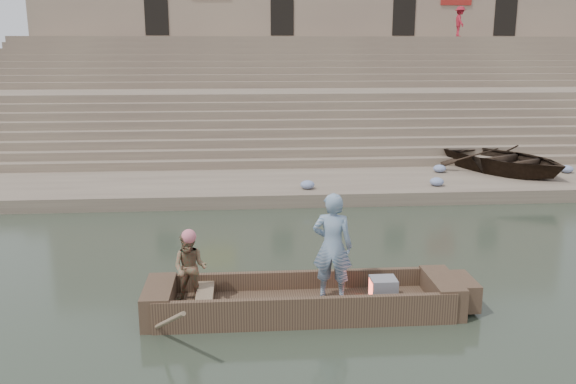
{
  "coord_description": "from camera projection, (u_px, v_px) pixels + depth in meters",
  "views": [
    {
      "loc": [
        -4.4,
        -11.16,
        4.67
      ],
      "look_at": [
        -3.36,
        2.31,
        1.4
      ],
      "focal_mm": 37.46,
      "sensor_mm": 36.0,
      "label": 1
    }
  ],
  "objects": [
    {
      "name": "ground",
      "position": [
        461.0,
        282.0,
        12.24
      ],
      "size": [
        120.0,
        120.0,
        0.0
      ],
      "primitive_type": "plane",
      "color": "#293225",
      "rests_on": "ground"
    },
    {
      "name": "beached_rowboat",
      "position": [
        505.0,
        159.0,
        20.87
      ],
      "size": [
        5.02,
        5.51,
        0.93
      ],
      "primitive_type": "imported",
      "rotation": [
        0.0,
        0.0,
        0.51
      ],
      "color": "#2D2116",
      "rests_on": "lower_landing"
    },
    {
      "name": "lower_landing",
      "position": [
        375.0,
        185.0,
        19.95
      ],
      "size": [
        32.0,
        4.0,
        0.4
      ],
      "primitive_type": "cube",
      "color": "gray",
      "rests_on": "ground"
    },
    {
      "name": "mid_landing",
      "position": [
        340.0,
        122.0,
        26.93
      ],
      "size": [
        32.0,
        3.0,
        2.8
      ],
      "primitive_type": "cube",
      "color": "gray",
      "rests_on": "ground"
    },
    {
      "name": "rowboat_trim",
      "position": [
        315.0,
        297.0,
        10.77
      ],
      "size": [
        6.04,
        2.63,
        1.96
      ],
      "color": "brown",
      "rests_on": "ground"
    },
    {
      "name": "building_wall",
      "position": [
        312.0,
        31.0,
        36.6
      ],
      "size": [
        32.0,
        5.07,
        11.2
      ],
      "color": "#9D856A",
      "rests_on": "ground"
    },
    {
      "name": "standing_man",
      "position": [
        332.0,
        246.0,
        10.72
      ],
      "size": [
        0.82,
        0.65,
        1.96
      ],
      "primitive_type": "imported",
      "rotation": [
        0.0,
        0.0,
        2.87
      ],
      "color": "navy",
      "rests_on": "main_rowboat"
    },
    {
      "name": "ghat_steps",
      "position": [
        334.0,
        109.0,
        28.48
      ],
      "size": [
        32.0,
        11.0,
        5.2
      ],
      "color": "gray",
      "rests_on": "ground"
    },
    {
      "name": "upper_landing",
      "position": [
        320.0,
        85.0,
        33.43
      ],
      "size": [
        32.0,
        3.0,
        5.2
      ],
      "primitive_type": "cube",
      "color": "gray",
      "rests_on": "ground"
    },
    {
      "name": "rowing_man",
      "position": [
        190.0,
        268.0,
        10.61
      ],
      "size": [
        0.72,
        0.62,
        1.29
      ],
      "primitive_type": "imported",
      "rotation": [
        0.0,
        0.0,
        -0.23
      ],
      "color": "#2A8050",
      "rests_on": "main_rowboat"
    },
    {
      "name": "pedestrian",
      "position": [
        460.0,
        22.0,
        32.58
      ],
      "size": [
        0.7,
        1.1,
        1.62
      ],
      "primitive_type": "imported",
      "rotation": [
        0.0,
        0.0,
        1.47
      ],
      "color": "maroon",
      "rests_on": "upper_landing"
    },
    {
      "name": "cloth_bundles",
      "position": [
        474.0,
        175.0,
        19.89
      ],
      "size": [
        10.53,
        2.59,
        0.26
      ],
      "color": "#3F5999",
      "rests_on": "lower_landing"
    },
    {
      "name": "television",
      "position": [
        383.0,
        289.0,
        10.84
      ],
      "size": [
        0.46,
        0.42,
        0.4
      ],
      "color": "gray",
      "rests_on": "main_rowboat"
    },
    {
      "name": "main_rowboat",
      "position": [
        303.0,
        307.0,
        10.81
      ],
      "size": [
        5.0,
        1.3,
        0.22
      ],
      "primitive_type": "cube",
      "color": "brown",
      "rests_on": "ground"
    }
  ]
}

